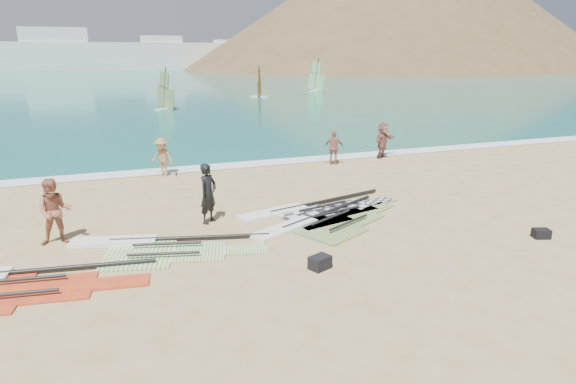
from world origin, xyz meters
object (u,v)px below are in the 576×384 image
object	(u,v)px
beachgoer_left	(55,212)
beachgoer_right	(383,140)
rig_orange	(320,224)
beachgoer_mid	(162,157)
rig_grey	(310,211)
gear_bag_near	(320,262)
rig_green	(151,247)
beachgoer_back	(334,148)
gear_bag_far	(541,234)
person_wetsuit	(208,194)
rig_red	(0,284)

from	to	relation	value
beachgoer_left	beachgoer_right	world-z (taller)	beachgoer_left
rig_orange	beachgoer_mid	bearing A→B (deg)	89.47
rig_grey	beachgoer_right	xyz separation A→B (m)	(6.89, 6.88, 0.87)
gear_bag_near	beachgoer_left	distance (m)	7.65
rig_green	beachgoer_left	bearing A→B (deg)	165.74
beachgoer_mid	beachgoer_back	bearing A→B (deg)	38.36
rig_green	gear_bag_far	xyz separation A→B (m)	(10.92, -3.13, 0.09)
gear_bag_near	person_wetsuit	size ratio (longest dim) A/B	0.27
beachgoer_left	beachgoer_back	distance (m)	13.37
beachgoer_back	beachgoer_mid	bearing A→B (deg)	22.63
rig_grey	beachgoer_back	xyz separation A→B (m)	(3.86, 6.32, 0.79)
rig_red	gear_bag_far	xyz separation A→B (m)	(14.46, -2.04, 0.09)
gear_bag_near	gear_bag_far	world-z (taller)	gear_bag_near
beachgoer_left	rig_red	bearing A→B (deg)	-113.01
beachgoer_mid	beachgoer_right	xyz separation A→B (m)	(11.09, 0.00, 0.07)
rig_red	beachgoer_right	bearing A→B (deg)	38.46
rig_green	rig_red	xyz separation A→B (m)	(-3.54, -1.09, 0.00)
rig_red	rig_orange	bearing A→B (deg)	15.77
beachgoer_left	beachgoer_right	bearing A→B (deg)	26.26
rig_green	gear_bag_near	world-z (taller)	gear_bag_near
gear_bag_near	beachgoer_right	bearing A→B (deg)	52.92
rig_grey	gear_bag_near	xyz separation A→B (m)	(-1.49, -4.21, 0.12)
beachgoer_left	beachgoer_back	world-z (taller)	beachgoer_left
gear_bag_near	person_wetsuit	world-z (taller)	person_wetsuit
rig_grey	beachgoer_back	distance (m)	7.45
rig_green	beachgoer_left	world-z (taller)	beachgoer_left
beachgoer_back	gear_bag_far	bearing A→B (deg)	125.21
rig_green	beachgoer_back	distance (m)	12.10
gear_bag_near	beachgoer_right	distance (m)	13.92
beachgoer_left	gear_bag_far	bearing A→B (deg)	-17.38
rig_grey	gear_bag_near	bearing A→B (deg)	-123.39
rig_orange	beachgoer_left	world-z (taller)	beachgoer_left
gear_bag_near	beachgoer_left	xyz separation A→B (m)	(-6.39, 4.13, 0.79)
rig_orange	beachgoer_back	size ratio (longest dim) A/B	3.40
rig_orange	gear_bag_far	world-z (taller)	gear_bag_far
rig_red	beachgoer_left	xyz separation A→B (m)	(1.08, 2.42, 0.91)
rig_orange	beachgoer_mid	size ratio (longest dim) A/B	3.33
beachgoer_mid	beachgoer_back	distance (m)	8.08
person_wetsuit	rig_orange	bearing A→B (deg)	-66.48
rig_red	beachgoer_right	distance (m)	18.44
rig_red	beachgoer_back	world-z (taller)	beachgoer_back
beachgoer_mid	person_wetsuit	bearing A→B (deg)	-41.34
rig_green	beachgoer_left	size ratio (longest dim) A/B	2.91
gear_bag_far	beachgoer_right	xyz separation A→B (m)	(1.39, 11.42, 0.78)
beachgoer_back	rig_grey	bearing A→B (deg)	85.19
rig_grey	rig_red	xyz separation A→B (m)	(-8.96, -2.50, 0.00)
rig_orange	person_wetsuit	world-z (taller)	person_wetsuit
rig_orange	person_wetsuit	xyz separation A→B (m)	(-3.26, 1.46, 0.92)
rig_green	person_wetsuit	distance (m)	2.69
beachgoer_left	rig_green	bearing A→B (deg)	-27.31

